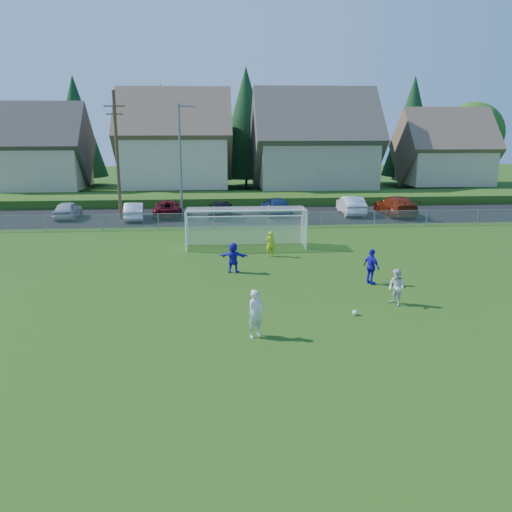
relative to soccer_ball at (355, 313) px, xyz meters
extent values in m
plane|color=#193D0C|center=(-3.68, -3.35, -0.11)|extent=(160.00, 160.00, 0.00)
plane|color=black|center=(-3.68, 24.15, -0.10)|extent=(60.00, 60.00, 0.00)
cube|color=#1E420F|center=(-3.68, 31.65, 0.29)|extent=(70.00, 6.00, 0.80)
sphere|color=white|center=(0.00, 0.00, 0.00)|extent=(0.22, 0.22, 0.22)
imported|color=silver|center=(-4.21, -1.93, 0.78)|extent=(0.78, 0.71, 1.78)
imported|color=silver|center=(2.06, 1.11, 0.68)|extent=(0.87, 0.95, 1.58)
imported|color=#2014BD|center=(1.87, 4.22, 0.76)|extent=(0.83, 1.10, 1.73)
imported|color=#2014BD|center=(-4.69, 6.82, 0.69)|extent=(1.54, 0.71, 1.60)
imported|color=#B2CF18|center=(-2.40, 10.15, 0.63)|extent=(0.55, 0.37, 1.47)
imported|color=#B9BBC2|center=(-17.46, 24.07, 0.58)|extent=(1.64, 4.07, 1.38)
imported|color=white|center=(-12.02, 23.07, 0.57)|extent=(1.87, 4.27, 1.37)
imported|color=#5B0A13|center=(-9.43, 24.29, 0.57)|extent=(2.47, 5.01, 1.37)
imported|color=black|center=(-5.09, 23.55, 0.58)|extent=(2.09, 4.80, 1.37)
imported|color=navy|center=(-0.49, 23.96, 0.70)|extent=(2.51, 4.95, 1.62)
imported|color=white|center=(5.90, 24.06, 0.67)|extent=(1.78, 4.78, 1.56)
imported|color=maroon|center=(9.52, 23.37, 0.70)|extent=(2.50, 5.68, 1.62)
cylinder|color=white|center=(-7.33, 11.65, 1.11)|extent=(0.12, 0.12, 2.44)
cylinder|color=white|center=(-0.03, 11.65, 1.11)|extent=(0.12, 0.12, 2.44)
cylinder|color=white|center=(-3.68, 11.65, 2.33)|extent=(7.30, 0.12, 0.12)
cylinder|color=white|center=(-7.33, 13.45, 0.79)|extent=(0.08, 0.08, 1.80)
cylinder|color=white|center=(-0.03, 13.45, 0.79)|extent=(0.08, 0.08, 1.80)
cylinder|color=white|center=(-3.68, 13.45, 1.69)|extent=(7.30, 0.08, 0.08)
cube|color=silver|center=(-3.68, 13.45, 0.79)|extent=(7.30, 0.02, 1.80)
cube|color=silver|center=(-7.33, 12.55, 1.11)|extent=(0.02, 1.80, 2.44)
cube|color=silver|center=(-0.03, 12.55, 1.11)|extent=(0.02, 1.80, 2.44)
cube|color=silver|center=(-3.68, 12.55, 2.33)|extent=(7.30, 1.80, 0.02)
cube|color=gray|center=(-3.68, 18.65, 1.06)|extent=(52.00, 0.03, 0.03)
cube|color=gray|center=(-3.68, 18.65, 0.49)|extent=(52.00, 0.02, 1.14)
cylinder|color=gray|center=(-3.68, 18.65, 0.49)|extent=(0.06, 0.06, 1.20)
cylinder|color=slate|center=(-8.18, 22.65, 4.39)|extent=(0.18, 0.18, 9.00)
cylinder|color=slate|center=(-7.68, 22.65, 8.69)|extent=(1.20, 0.12, 0.12)
cube|color=slate|center=(-7.08, 22.65, 8.64)|extent=(0.36, 0.18, 0.12)
cylinder|color=#473321|center=(-13.18, 23.65, 4.89)|extent=(0.26, 0.26, 10.00)
cube|color=#473321|center=(-13.18, 23.65, 8.69)|extent=(1.60, 0.10, 0.10)
cube|color=#473321|center=(-13.18, 23.65, 8.09)|extent=(1.30, 0.10, 0.10)
cube|color=tan|center=(-23.68, 38.65, 2.94)|extent=(9.00, 8.00, 4.50)
pyramid|color=#423D38|center=(-23.68, 38.65, 9.60)|extent=(9.90, 8.80, 4.41)
cube|color=#C6B58E|center=(-9.68, 39.65, 3.44)|extent=(11.00, 9.00, 5.50)
pyramid|color=brown|center=(-9.68, 39.65, 11.15)|extent=(12.10, 9.90, 4.96)
cube|color=tan|center=(5.32, 38.65, 3.19)|extent=(12.00, 10.00, 5.00)
pyramid|color=#4C473F|center=(5.32, 38.65, 11.21)|extent=(13.20, 11.00, 5.52)
cube|color=tan|center=(20.32, 39.65, 2.69)|extent=(9.00, 8.00, 4.00)
pyramid|color=brown|center=(20.32, 39.65, 9.10)|extent=(9.90, 8.80, 4.41)
cylinder|color=#382616|center=(-21.68, 46.65, 0.49)|extent=(0.30, 0.30, 1.20)
cone|color=#143819|center=(-21.68, 46.65, 6.94)|extent=(6.76, 6.76, 11.70)
cylinder|color=#382616|center=(-11.68, 47.65, 0.49)|extent=(0.30, 0.30, 1.20)
cone|color=#143819|center=(-11.68, 47.65, 6.49)|extent=(6.24, 6.24, 10.80)
cylinder|color=#382616|center=(-1.68, 44.65, 0.49)|extent=(0.30, 0.30, 1.20)
cone|color=#143819|center=(-1.68, 44.65, 7.39)|extent=(7.28, 7.28, 12.60)
cylinder|color=#382616|center=(8.32, 46.65, 1.87)|extent=(0.36, 0.36, 3.96)
sphere|color=#2B5B19|center=(8.32, 46.65, 6.71)|extent=(8.36, 8.36, 8.36)
cylinder|color=#382616|center=(18.32, 44.65, 0.49)|extent=(0.30, 0.30, 1.20)
cone|color=#143819|center=(18.32, 44.65, 6.94)|extent=(6.76, 6.76, 11.70)
cylinder|color=#382616|center=(26.32, 45.65, 1.69)|extent=(0.36, 0.36, 3.60)
sphere|color=#2B5B19|center=(26.32, 45.65, 6.09)|extent=(7.60, 7.60, 7.60)
camera|label=1|loc=(-5.66, -20.43, 7.58)|focal=38.00mm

